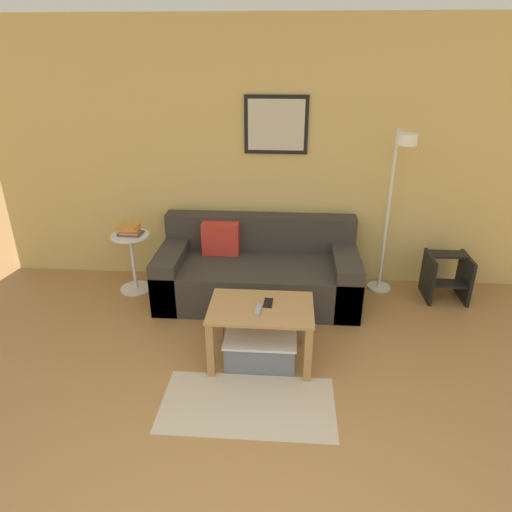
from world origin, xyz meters
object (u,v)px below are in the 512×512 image
couch (258,272)px  remote_control (258,310)px  storage_bin (261,347)px  floor_lamp (395,192)px  cell_phone (268,303)px  coffee_table (261,319)px  side_table (133,257)px  book_stack (129,230)px  step_stool (446,276)px

couch → remote_control: size_ratio=12.66×
storage_bin → couch: bearing=95.3°
floor_lamp → cell_phone: 1.61m
couch → storage_bin: 1.05m
couch → storage_bin: bearing=-84.7°
remote_control → coffee_table: bearing=78.4°
side_table → remote_control: (1.33, -1.12, 0.12)m
coffee_table → cell_phone: bearing=49.4°
couch → side_table: bearing=178.0°
book_stack → remote_control: (1.34, -1.12, -0.16)m
side_table → remote_control: 1.75m
couch → cell_phone: (0.15, -0.96, 0.22)m
cell_phone → side_table: bearing=147.2°
book_stack → step_stool: book_stack is taller
book_stack → cell_phone: bearing=-35.6°
coffee_table → step_stool: (1.74, 1.12, -0.13)m
remote_control → couch: bearing=98.3°
couch → side_table: 1.26m
coffee_table → cell_phone: 0.13m
step_stool → cell_phone: bearing=-148.0°
storage_bin → book_stack: size_ratio=2.26×
floor_lamp → side_table: floor_lamp is taller
couch → coffee_table: couch is taller
coffee_table → remote_control: bearing=-105.6°
couch → storage_bin: couch is taller
side_table → remote_control: size_ratio=4.01×
side_table → book_stack: book_stack is taller
coffee_table → cell_phone: size_ratio=5.66×
step_stool → book_stack: bearing=-179.0°
remote_control → cell_phone: (0.07, 0.12, -0.01)m
storage_bin → cell_phone: size_ratio=3.97×
coffee_table → floor_lamp: bearing=43.6°
storage_bin → coffee_table: bearing=85.0°
couch → step_stool: bearing=3.1°
cell_phone → floor_lamp: bearing=46.1°
floor_lamp → remote_control: size_ratio=10.79×
coffee_table → side_table: (-1.35, 1.06, -0.01)m
floor_lamp → step_stool: floor_lamp is taller
remote_control → cell_phone: bearing=64.4°
couch → storage_bin: size_ratio=3.42×
floor_lamp → cell_phone: floor_lamp is taller
step_stool → storage_bin: bearing=-146.9°
floor_lamp → remote_control: bearing=-135.3°
storage_bin → side_table: (-1.35, 1.08, 0.24)m
storage_bin → book_stack: 1.81m
book_stack → cell_phone: (1.40, -1.01, -0.17)m
storage_bin → book_stack: book_stack is taller
remote_control → side_table: bearing=143.9°
storage_bin → side_table: 1.75m
storage_bin → step_stool: step_stool is taller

